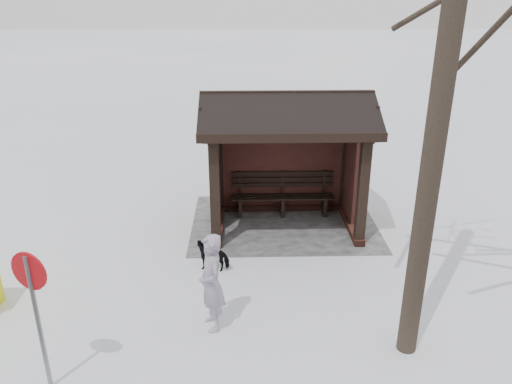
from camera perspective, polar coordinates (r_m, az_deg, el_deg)
ground at (r=11.41m, az=3.25°, el=-3.95°), size 120.00×120.00×0.00m
trampled_patch at (r=11.59m, az=3.17°, el=-3.48°), size 4.20×3.20×0.02m
bus_shelter at (r=10.79m, az=3.43°, el=6.80°), size 3.60×2.40×3.09m
pedestrian at (r=7.85m, az=-5.12°, el=-10.31°), size 0.56×0.68×1.62m
dog at (r=9.69m, az=-4.92°, el=-7.20°), size 0.70×0.41×0.56m
road_sign at (r=6.95m, az=-24.15°, el=-10.31°), size 0.50×0.22×2.07m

